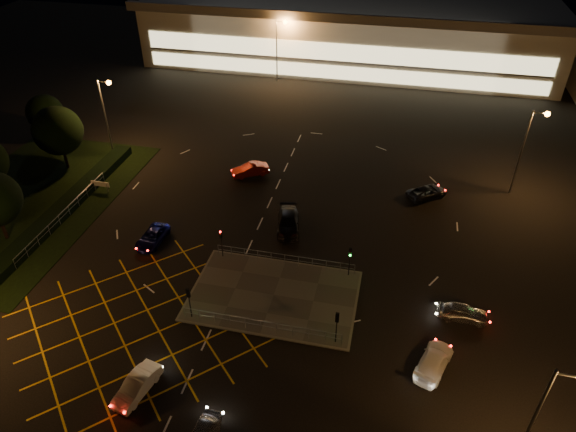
% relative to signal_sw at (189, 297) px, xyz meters
% --- Properties ---
extents(ground, '(180.00, 180.00, 0.00)m').
position_rel_signal_sw_xyz_m(ground, '(4.00, 5.99, -2.37)').
color(ground, black).
rests_on(ground, ground).
extents(pedestrian_island, '(14.00, 9.00, 0.12)m').
position_rel_signal_sw_xyz_m(pedestrian_island, '(6.00, 3.99, -2.31)').
color(pedestrian_island, '#4C4944').
rests_on(pedestrian_island, ground).
extents(grass_verge, '(18.00, 30.00, 0.08)m').
position_rel_signal_sw_xyz_m(grass_verge, '(-24.00, 11.99, -2.33)').
color(grass_verge, black).
rests_on(grass_verge, ground).
extents(hedge, '(2.00, 26.00, 1.00)m').
position_rel_signal_sw_xyz_m(hedge, '(-19.00, 11.99, -1.87)').
color(hedge, black).
rests_on(hedge, ground).
extents(supermarket, '(72.00, 26.50, 10.50)m').
position_rel_signal_sw_xyz_m(supermarket, '(4.00, 67.95, 2.95)').
color(supermarket, beige).
rests_on(supermarket, ground).
extents(streetlight_se, '(1.78, 0.56, 10.03)m').
position_rel_signal_sw_xyz_m(streetlight_se, '(24.44, -8.01, 4.20)').
color(streetlight_se, slate).
rests_on(streetlight_se, ground).
extents(streetlight_nw, '(1.78, 0.56, 10.03)m').
position_rel_signal_sw_xyz_m(streetlight_nw, '(-19.56, 23.99, 4.20)').
color(streetlight_nw, slate).
rests_on(streetlight_nw, ground).
extents(streetlight_ne, '(1.78, 0.56, 10.03)m').
position_rel_signal_sw_xyz_m(streetlight_ne, '(28.44, 25.99, 4.20)').
color(streetlight_ne, slate).
rests_on(streetlight_ne, ground).
extents(streetlight_far_left, '(1.78, 0.56, 10.03)m').
position_rel_signal_sw_xyz_m(streetlight_far_left, '(-5.56, 53.99, 4.20)').
color(streetlight_far_left, slate).
rests_on(streetlight_far_left, ground).
extents(streetlight_far_right, '(1.78, 0.56, 10.03)m').
position_rel_signal_sw_xyz_m(streetlight_far_right, '(34.44, 55.99, 4.20)').
color(streetlight_far_right, slate).
rests_on(streetlight_far_right, ground).
extents(signal_sw, '(0.28, 0.30, 3.15)m').
position_rel_signal_sw_xyz_m(signal_sw, '(0.00, 0.00, 0.00)').
color(signal_sw, black).
rests_on(signal_sw, pedestrian_island).
extents(signal_se, '(0.28, 0.30, 3.15)m').
position_rel_signal_sw_xyz_m(signal_se, '(12.00, 0.00, 0.00)').
color(signal_se, black).
rests_on(signal_se, pedestrian_island).
extents(signal_nw, '(0.28, 0.30, 3.15)m').
position_rel_signal_sw_xyz_m(signal_nw, '(0.00, 7.99, 0.00)').
color(signal_nw, black).
rests_on(signal_nw, pedestrian_island).
extents(signal_ne, '(0.28, 0.30, 3.15)m').
position_rel_signal_sw_xyz_m(signal_ne, '(12.00, 7.99, 0.00)').
color(signal_ne, black).
rests_on(signal_ne, pedestrian_island).
extents(tree_c, '(5.76, 5.76, 7.84)m').
position_rel_signal_sw_xyz_m(tree_c, '(-24.00, 19.99, 2.59)').
color(tree_c, black).
rests_on(tree_c, ground).
extents(tree_d, '(4.68, 4.68, 6.37)m').
position_rel_signal_sw_xyz_m(tree_d, '(-30.00, 25.99, 1.65)').
color(tree_d, black).
rests_on(tree_d, ground).
extents(car_queue_white, '(2.31, 4.41, 1.38)m').
position_rel_signal_sw_xyz_m(car_queue_white, '(-1.06, -7.61, -1.68)').
color(car_queue_white, white).
rests_on(car_queue_white, ground).
extents(car_left_blue, '(2.22, 4.52, 1.23)m').
position_rel_signal_sw_xyz_m(car_left_blue, '(-7.49, 8.64, -1.75)').
color(car_left_blue, '#0E1157').
rests_on(car_left_blue, ground).
extents(car_far_dkgrey, '(3.23, 5.66, 1.55)m').
position_rel_signal_sw_xyz_m(car_far_dkgrey, '(5.02, 13.86, -1.59)').
color(car_far_dkgrey, black).
rests_on(car_far_dkgrey, ground).
extents(car_right_silver, '(4.09, 1.69, 1.39)m').
position_rel_signal_sw_xyz_m(car_right_silver, '(21.78, 4.85, -1.67)').
color(car_right_silver, '#9FA2A5').
rests_on(car_right_silver, ground).
extents(car_circ_red, '(4.57, 3.58, 1.45)m').
position_rel_signal_sw_xyz_m(car_circ_red, '(-1.74, 23.27, -1.64)').
color(car_circ_red, maroon).
rests_on(car_circ_red, ground).
extents(car_east_grey, '(5.00, 4.59, 1.30)m').
position_rel_signal_sw_xyz_m(car_east_grey, '(18.79, 22.96, -1.72)').
color(car_east_grey, black).
rests_on(car_east_grey, ground).
extents(car_approach_white, '(3.42, 5.11, 1.37)m').
position_rel_signal_sw_xyz_m(car_approach_white, '(19.45, -0.75, -1.68)').
color(car_approach_white, white).
rests_on(car_approach_white, ground).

